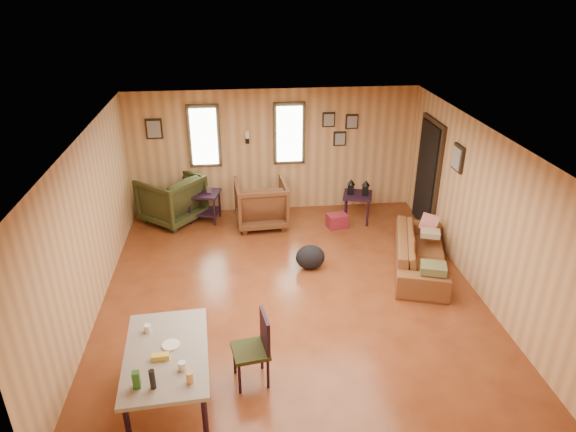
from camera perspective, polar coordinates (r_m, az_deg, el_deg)
name	(u,v)px	position (r m, az deg, el deg)	size (l,w,h in m)	color
room	(301,210)	(7.45, 1.40, 0.72)	(5.54, 6.04, 2.44)	brown
sofa	(422,247)	(8.39, 14.63, -3.40)	(1.97, 0.58, 0.77)	brown
recliner_brown	(261,201)	(9.53, -3.01, 1.65)	(0.93, 0.87, 0.95)	#542F19
recliner_green	(171,197)	(9.91, -12.84, 2.12)	(0.97, 0.91, 1.00)	#2D3015
end_table	(205,201)	(9.85, -9.24, 1.63)	(0.65, 0.62, 0.70)	black
side_table	(358,193)	(9.73, 7.77, 2.55)	(0.65, 0.65, 0.84)	black
cooler	(337,221)	(9.60, 5.48, -0.54)	(0.41, 0.33, 0.26)	maroon
backpack	(310,257)	(8.23, 2.49, -4.59)	(0.49, 0.39, 0.41)	black
sofa_pillows	(431,247)	(8.23, 15.65, -3.29)	(0.79, 1.58, 0.32)	brown
dining_table	(166,358)	(5.72, -13.36, -15.09)	(0.95, 1.49, 0.94)	gray
dining_chair	(256,345)	(6.00, -3.55, -14.11)	(0.46, 0.46, 0.90)	#2D3015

